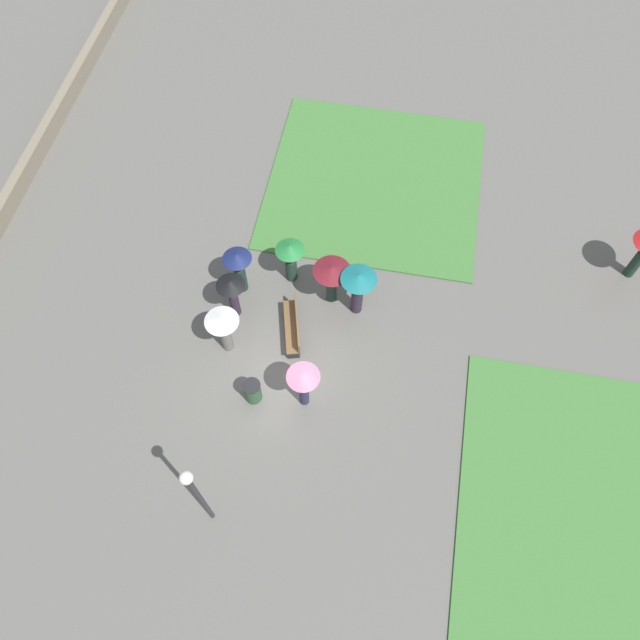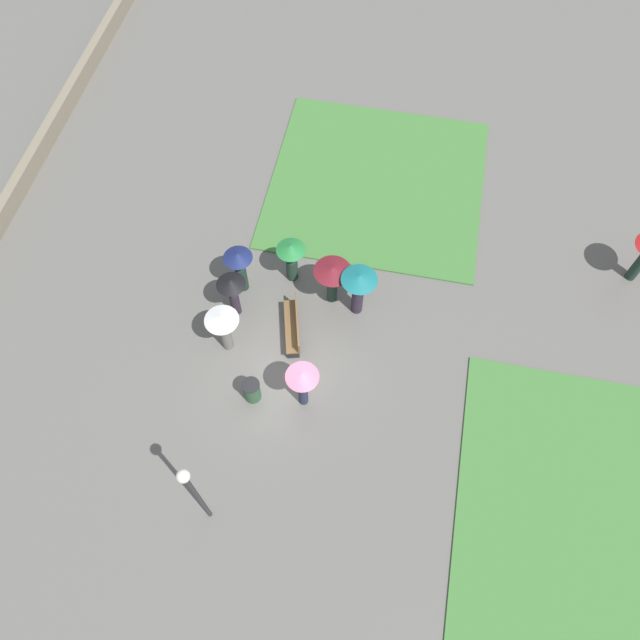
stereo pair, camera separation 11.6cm
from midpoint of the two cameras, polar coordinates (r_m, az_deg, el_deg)
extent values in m
plane|color=#66635E|center=(19.24, -3.08, -4.58)|extent=(90.00, 90.00, 0.00)
cube|color=#427A38|center=(23.44, 5.35, 12.39)|extent=(7.53, 7.64, 0.06)
cube|color=#427A38|center=(19.12, 24.14, -18.86)|extent=(10.22, 7.54, 0.06)
cube|color=brown|center=(19.43, -2.44, -0.59)|extent=(1.94, 0.91, 0.05)
cube|color=brown|center=(19.21, -1.93, -0.20)|extent=(1.84, 0.55, 0.45)
cube|color=#232326|center=(20.04, -2.54, 1.23)|extent=(0.18, 0.39, 0.40)
cube|color=#232326|center=(19.23, -2.28, -3.13)|extent=(0.18, 0.39, 0.40)
cylinder|color=#2D2D30|center=(16.30, -10.82, -15.71)|extent=(0.12, 0.12, 3.71)
sphere|color=white|center=(14.38, -12.17, -13.79)|extent=(0.32, 0.32, 0.32)
cylinder|color=#335638|center=(18.57, -6.06, -6.45)|extent=(0.50, 0.50, 0.84)
cylinder|color=black|center=(18.17, -6.19, -5.91)|extent=(0.53, 0.53, 0.03)
cylinder|color=slate|center=(19.29, -8.38, -1.58)|extent=(0.47, 0.47, 1.09)
sphere|color=#997051|center=(18.73, -8.63, -0.66)|extent=(0.20, 0.20, 0.20)
cylinder|color=#4C4C4F|center=(18.49, -8.74, -0.25)|extent=(0.02, 0.02, 0.35)
cone|color=white|center=(18.26, -8.85, 0.15)|extent=(1.02, 1.02, 0.18)
cylinder|color=#1E3328|center=(20.34, -7.01, 3.88)|extent=(0.41, 0.41, 1.12)
sphere|color=#997051|center=(19.79, -7.21, 4.93)|extent=(0.20, 0.20, 0.20)
cylinder|color=#4C4C4F|center=(19.57, -7.30, 5.38)|extent=(0.02, 0.02, 0.35)
cone|color=navy|center=(19.34, -7.39, 5.85)|extent=(0.92, 0.92, 0.21)
cylinder|color=#1E3328|center=(19.99, 1.27, 2.78)|extent=(0.46, 0.46, 1.03)
sphere|color=tan|center=(19.46, 1.30, 3.75)|extent=(0.22, 0.22, 0.22)
cylinder|color=#4C4C4F|center=(19.23, 1.32, 4.21)|extent=(0.02, 0.02, 0.35)
cone|color=maroon|center=(19.00, 1.34, 4.65)|extent=(1.18, 1.18, 0.19)
cylinder|color=#2D2333|center=(19.89, -7.59, 1.57)|extent=(0.43, 0.43, 1.05)
sphere|color=#997051|center=(19.36, -7.81, 2.53)|extent=(0.22, 0.22, 0.22)
cylinder|color=#4C4C4F|center=(19.12, -7.91, 2.97)|extent=(0.02, 0.02, 0.35)
cone|color=black|center=(18.89, -8.01, 3.43)|extent=(0.90, 0.90, 0.21)
cylinder|color=#282D47|center=(18.27, -1.36, -6.68)|extent=(0.39, 0.39, 1.18)
sphere|color=beige|center=(17.63, -1.41, -5.81)|extent=(0.22, 0.22, 0.22)
cylinder|color=#4C4C4F|center=(17.37, -1.43, -5.43)|extent=(0.02, 0.02, 0.35)
cone|color=pink|center=(17.10, -1.45, -5.05)|extent=(0.95, 0.95, 0.22)
cylinder|color=#1E3328|center=(20.49, -2.41, 4.72)|extent=(0.46, 0.46, 0.96)
sphere|color=brown|center=(20.00, -2.47, 5.66)|extent=(0.22, 0.22, 0.22)
cylinder|color=#4C4C4F|center=(19.77, -2.50, 6.14)|extent=(0.02, 0.02, 0.35)
cone|color=#237A38|center=(19.54, -2.53, 6.61)|extent=(0.94, 0.94, 0.21)
cylinder|color=#2D2333|center=(19.73, 3.59, 1.89)|extent=(0.49, 0.49, 1.20)
sphere|color=beige|center=(19.13, 3.71, 2.98)|extent=(0.21, 0.21, 0.21)
cylinder|color=#4C4C4F|center=(18.90, 3.76, 3.44)|extent=(0.02, 0.02, 0.35)
cone|color=#197075|center=(18.67, 3.81, 3.89)|extent=(1.12, 1.12, 0.19)
cylinder|color=#1E3328|center=(22.88, 27.15, 4.35)|extent=(0.34, 0.34, 1.18)
camera|label=1|loc=(0.06, -89.82, 0.32)|focal=35.00mm
camera|label=2|loc=(0.06, 90.18, -0.32)|focal=35.00mm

